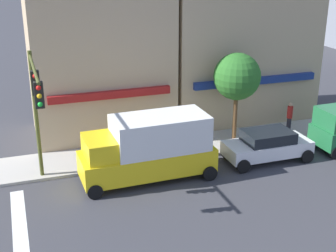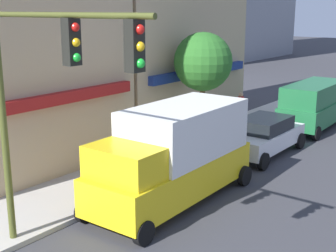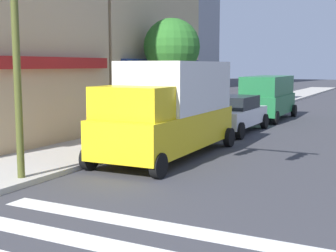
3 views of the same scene
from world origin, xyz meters
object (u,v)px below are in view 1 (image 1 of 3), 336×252
(sedan_white, at_px, (267,145))
(pedestrian_red_jacket, at_px, (289,117))
(box_truck_yellow, at_px, (149,147))
(street_tree, at_px, (237,77))
(fire_hydrant, at_px, (134,153))
(traffic_signal, at_px, (36,100))

(sedan_white, xyz_separation_m, pedestrian_red_jacket, (3.06, 2.80, 0.23))
(box_truck_yellow, xyz_separation_m, street_tree, (5.78, 2.80, 2.14))
(sedan_white, height_order, pedestrian_red_jacket, pedestrian_red_jacket)
(sedan_white, xyz_separation_m, fire_hydrant, (-6.53, 1.70, -0.23))
(fire_hydrant, relative_size, street_tree, 0.17)
(sedan_white, relative_size, fire_hydrant, 5.23)
(traffic_signal, height_order, pedestrian_red_jacket, traffic_signal)
(fire_hydrant, distance_m, street_tree, 6.92)
(pedestrian_red_jacket, bearing_deg, street_tree, -111.65)
(box_truck_yellow, bearing_deg, pedestrian_red_jacket, 15.55)
(traffic_signal, height_order, fire_hydrant, traffic_signal)
(sedan_white, relative_size, street_tree, 0.90)
(street_tree, bearing_deg, box_truck_yellow, -154.15)
(street_tree, bearing_deg, fire_hydrant, -169.73)
(box_truck_yellow, xyz_separation_m, sedan_white, (6.23, 0.00, -0.75))
(fire_hydrant, height_order, street_tree, street_tree)
(box_truck_yellow, xyz_separation_m, fire_hydrant, (-0.29, 1.70, -0.97))
(fire_hydrant, bearing_deg, street_tree, 10.27)
(box_truck_yellow, distance_m, street_tree, 6.77)
(box_truck_yellow, bearing_deg, sedan_white, -1.24)
(sedan_white, bearing_deg, street_tree, 99.28)
(traffic_signal, relative_size, pedestrian_red_jacket, 3.42)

